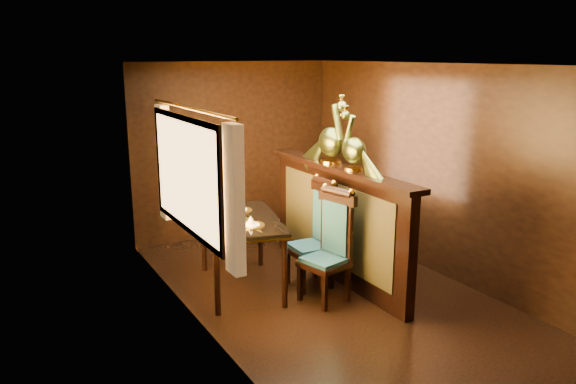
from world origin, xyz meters
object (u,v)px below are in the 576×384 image
at_px(chair_left, 332,241).
at_px(peacock_left, 354,139).
at_px(chair_right, 319,230).
at_px(dining_table, 240,224).
at_px(peacock_right, 331,129).

distance_m(chair_left, peacock_left, 1.13).
height_order(chair_left, chair_right, chair_right).
height_order(dining_table, peacock_right, peacock_right).
bearing_deg(peacock_right, chair_right, -144.42).
xyz_separation_m(peacock_left, peacock_right, (0.00, 0.45, 0.05)).
distance_m(chair_right, peacock_right, 1.16).
bearing_deg(peacock_left, peacock_right, 90.00).
relative_size(dining_table, chair_left, 1.26).
relative_size(peacock_left, peacock_right, 0.86).
bearing_deg(dining_table, chair_left, -29.86).
distance_m(chair_right, peacock_left, 1.11).
bearing_deg(chair_right, dining_table, 158.81).
relative_size(dining_table, peacock_left, 2.25).
bearing_deg(chair_right, chair_left, -99.52).
distance_m(chair_left, peacock_right, 1.32).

